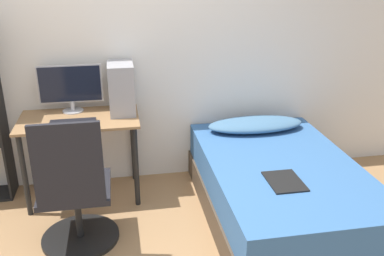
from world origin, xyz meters
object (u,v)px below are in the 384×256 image
Objects in this scene: office_chair at (75,200)px; keyboard at (73,122)px; pc_tower at (121,88)px; bed at (280,191)px; monitor at (70,86)px.

office_chair reaches higher than keyboard.
bed is at bearing -31.79° from pc_tower.
office_chair is at bearing -87.61° from keyboard.
office_chair is 2.40× the size of pc_tower.
monitor reaches higher than bed.
office_chair is 1.07m from pc_tower.
monitor reaches higher than keyboard.
bed is 1.96m from monitor.
monitor is 1.24× the size of pc_tower.
keyboard is 0.50m from pc_tower.
pc_tower reaches higher than bed.
monitor reaches higher than office_chair.
bed is at bearing -27.16° from monitor.
keyboard is at bearing 161.54° from bed.
keyboard reaches higher than bed.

